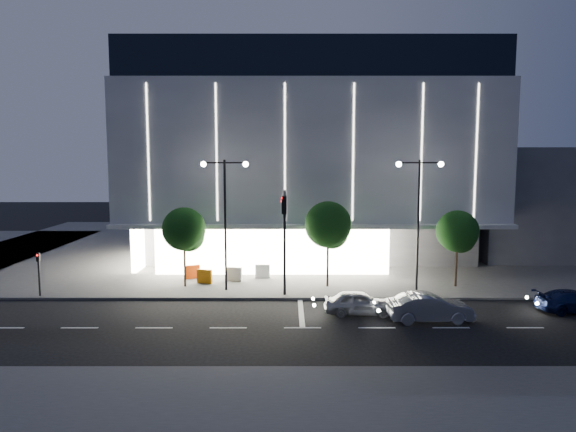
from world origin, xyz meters
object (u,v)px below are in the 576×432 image
(car_lead, at_px, (359,303))
(tree_right, at_px, (458,234))
(barrier_a, at_px, (193,272))
(tree_left, at_px, (184,231))
(tree_mid, at_px, (328,227))
(street_lamp_west, at_px, (225,205))
(barrier_b, at_px, (263,271))
(barrier_c, at_px, (205,276))
(traffic_mast, at_px, (284,224))
(car_third, at_px, (574,301))
(ped_signal_far, at_px, (39,270))
(street_lamp_east, at_px, (419,205))
(car_second, at_px, (429,308))
(barrier_d, at_px, (234,274))

(car_lead, bearing_deg, tree_right, -50.48)
(barrier_a, bearing_deg, car_lead, -61.62)
(tree_left, bearing_deg, tree_mid, 0.00)
(street_lamp_west, height_order, barrier_b, street_lamp_west)
(tree_mid, bearing_deg, barrier_c, 174.43)
(tree_right, distance_m, car_lead, 10.29)
(traffic_mast, relative_size, car_lead, 1.74)
(barrier_b, bearing_deg, car_third, -22.59)
(tree_left, height_order, barrier_c, tree_left)
(tree_left, bearing_deg, ped_signal_far, -164.39)
(tree_mid, distance_m, car_lead, 7.21)
(street_lamp_west, distance_m, street_lamp_east, 13.00)
(traffic_mast, relative_size, car_second, 1.50)
(tree_right, bearing_deg, barrier_c, 177.24)
(tree_mid, bearing_deg, barrier_a, 166.53)
(barrier_b, bearing_deg, ped_signal_far, -159.23)
(street_lamp_west, height_order, street_lamp_east, same)
(tree_left, xyz_separation_m, barrier_d, (3.27, 1.62, -3.38))
(street_lamp_west, relative_size, tree_mid, 1.46)
(tree_mid, bearing_deg, car_third, -21.76)
(car_lead, xyz_separation_m, barrier_d, (-8.07, 7.70, -0.04))
(car_second, height_order, car_third, car_second)
(ped_signal_far, bearing_deg, tree_left, 15.61)
(street_lamp_east, distance_m, car_third, 10.79)
(ped_signal_far, xyz_separation_m, car_third, (33.18, -3.13, -1.24))
(tree_right, height_order, car_lead, tree_right)
(tree_left, bearing_deg, barrier_a, 88.79)
(street_lamp_west, relative_size, tree_right, 1.63)
(car_third, bearing_deg, barrier_b, 61.55)
(barrier_b, relative_size, barrier_d, 1.00)
(tree_mid, height_order, barrier_a, tree_mid)
(car_second, relative_size, barrier_a, 4.29)
(tree_left, height_order, barrier_d, tree_left)
(tree_mid, height_order, barrier_d, tree_mid)
(car_third, bearing_deg, street_lamp_east, 55.68)
(street_lamp_west, distance_m, barrier_d, 5.93)
(tree_mid, distance_m, car_third, 15.68)
(car_third, xyz_separation_m, barrier_d, (-20.88, 7.27, -0.00))
(car_lead, xyz_separation_m, barrier_c, (-10.14, 6.94, -0.04))
(street_lamp_east, distance_m, barrier_c, 15.81)
(ped_signal_far, relative_size, barrier_c, 2.73)
(traffic_mast, relative_size, barrier_a, 6.43)
(barrier_c, bearing_deg, barrier_a, 142.59)
(traffic_mast, relative_size, barrier_b, 6.43)
(traffic_mast, xyz_separation_m, street_lamp_west, (-4.00, 2.66, 0.93))
(ped_signal_far, xyz_separation_m, tree_left, (9.03, 2.52, 2.15))
(car_third, xyz_separation_m, barrier_c, (-22.96, 6.51, -0.00))
(ped_signal_far, distance_m, barrier_d, 13.03)
(barrier_c, bearing_deg, street_lamp_west, -30.86)
(street_lamp_west, relative_size, car_lead, 2.22)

